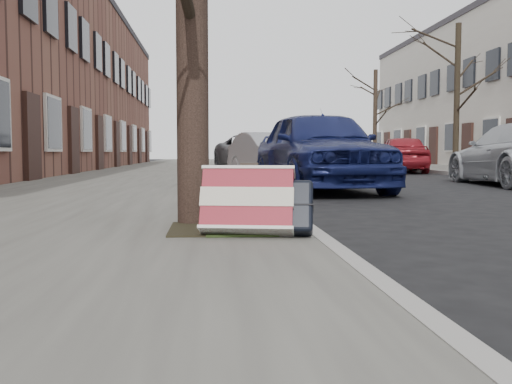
{
  "coord_description": "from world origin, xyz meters",
  "views": [
    {
      "loc": [
        -2.09,
        -3.47,
        0.76
      ],
      "look_at": [
        -1.75,
        0.8,
        0.46
      ],
      "focal_mm": 40.0,
      "sensor_mm": 36.0,
      "label": 1
    }
  ],
  "objects": [
    {
      "name": "near_sidewalk",
      "position": [
        -3.7,
        15.0,
        0.06
      ],
      "size": [
        5.0,
        70.0,
        0.12
      ],
      "primitive_type": "cube",
      "color": "slate",
      "rests_on": "ground"
    },
    {
      "name": "far_sidewalk",
      "position": [
        7.8,
        15.0,
        0.06
      ],
      "size": [
        4.0,
        70.0,
        0.12
      ],
      "primitive_type": "cube",
      "color": "slate",
      "rests_on": "ground"
    },
    {
      "name": "dirt_patch",
      "position": [
        -2.0,
        1.2,
        0.13
      ],
      "size": [
        0.85,
        0.85,
        0.02
      ],
      "primitive_type": "cube",
      "color": "black",
      "rests_on": "near_sidewalk"
    },
    {
      "name": "suitcase_red",
      "position": [
        -1.81,
        0.82,
        0.39
      ],
      "size": [
        0.74,
        0.49,
        0.53
      ],
      "primitive_type": "cube",
      "rotation": [
        -0.42,
        0.0,
        -0.18
      ],
      "color": "maroon",
      "rests_on": "near_sidewalk"
    },
    {
      "name": "suitcase_navy",
      "position": [
        -1.6,
        0.81,
        0.34
      ],
      "size": [
        0.62,
        0.43,
        0.45
      ],
      "primitive_type": "cube",
      "rotation": [
        -0.42,
        0.0,
        -0.18
      ],
      "color": "black",
      "rests_on": "near_sidewalk"
    },
    {
      "name": "car_near_front",
      "position": [
        0.05,
        7.62,
        0.81
      ],
      "size": [
        2.35,
        4.9,
        1.61
      ],
      "primitive_type": "imported",
      "rotation": [
        0.0,
        0.0,
        0.1
      ],
      "color": "#131A4D",
      "rests_on": "ground"
    },
    {
      "name": "car_near_mid",
      "position": [
        -0.38,
        12.6,
        0.66
      ],
      "size": [
        2.36,
        4.24,
        1.32
      ],
      "primitive_type": "imported",
      "rotation": [
        0.0,
        0.0,
        0.25
      ],
      "color": "#9EA0A6",
      "rests_on": "ground"
    },
    {
      "name": "car_near_back",
      "position": [
        -0.19,
        22.62,
        0.79
      ],
      "size": [
        3.56,
        6.06,
        1.58
      ],
      "primitive_type": "imported",
      "rotation": [
        0.0,
        0.0,
        0.17
      ],
      "color": "#3C3C42",
      "rests_on": "ground"
    },
    {
      "name": "car_far_back",
      "position": [
        4.97,
        17.19,
        0.69
      ],
      "size": [
        2.27,
        4.24,
        1.37
      ],
      "primitive_type": "imported",
      "rotation": [
        0.0,
        0.0,
        2.97
      ],
      "color": "maroon",
      "rests_on": "ground"
    },
    {
      "name": "tree_far_b",
      "position": [
        7.2,
        17.48,
        2.85
      ],
      "size": [
        0.22,
        0.22,
        5.45
      ],
      "primitive_type": "cylinder",
      "color": "black",
      "rests_on": "far_sidewalk"
    },
    {
      "name": "tree_far_c",
      "position": [
        7.2,
        28.15,
        2.75
      ],
      "size": [
        0.23,
        0.23,
        5.25
      ],
      "primitive_type": "cylinder",
      "color": "black",
      "rests_on": "far_sidewalk"
    }
  ]
}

